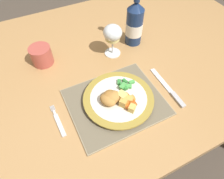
% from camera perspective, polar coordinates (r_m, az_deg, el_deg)
% --- Properties ---
extents(ground_plane, '(6.00, 6.00, 0.00)m').
position_cam_1_polar(ground_plane, '(1.46, -1.80, -13.61)').
color(ground_plane, '#4C4238').
extents(dining_table, '(1.59, 0.98, 0.74)m').
position_cam_1_polar(dining_table, '(0.90, -2.85, 4.64)').
color(dining_table, '#AD7F4C').
rests_on(dining_table, ground).
extents(placemat, '(0.32, 0.27, 0.01)m').
position_cam_1_polar(placemat, '(0.70, 1.09, -3.57)').
color(placemat, gray).
rests_on(placemat, dining_table).
extents(dinner_plate, '(0.25, 0.25, 0.02)m').
position_cam_1_polar(dinner_plate, '(0.69, 1.85, -2.68)').
color(dinner_plate, silver).
rests_on(dinner_plate, placemat).
extents(breaded_croquettes, '(0.08, 0.08, 0.04)m').
position_cam_1_polar(breaded_croquettes, '(0.66, -0.58, -2.39)').
color(breaded_croquettes, '#A87033').
rests_on(breaded_croquettes, dinner_plate).
extents(green_beans_pile, '(0.07, 0.06, 0.02)m').
position_cam_1_polar(green_beans_pile, '(0.71, 3.53, 1.19)').
color(green_beans_pile, green).
rests_on(green_beans_pile, dinner_plate).
extents(glazed_carrots, '(0.05, 0.06, 0.02)m').
position_cam_1_polar(glazed_carrots, '(0.67, 5.02, -3.17)').
color(glazed_carrots, '#CC5119').
rests_on(glazed_carrots, dinner_plate).
extents(fork, '(0.02, 0.13, 0.01)m').
position_cam_1_polar(fork, '(0.68, -14.97, -9.11)').
color(fork, silver).
rests_on(fork, dining_table).
extents(table_knife, '(0.02, 0.20, 0.01)m').
position_cam_1_polar(table_knife, '(0.76, 16.19, -0.17)').
color(table_knife, silver).
rests_on(table_knife, dining_table).
extents(wine_glass, '(0.08, 0.08, 0.14)m').
position_cam_1_polar(wine_glass, '(0.82, 0.18, 15.53)').
color(wine_glass, silver).
rests_on(wine_glass, dining_table).
extents(bottle, '(0.07, 0.07, 0.25)m').
position_cam_1_polar(bottle, '(0.89, 6.43, 18.14)').
color(bottle, navy).
rests_on(bottle, dining_table).
extents(roast_potatoes, '(0.05, 0.09, 0.03)m').
position_cam_1_polar(roast_potatoes, '(0.66, 3.86, -3.16)').
color(roast_potatoes, '#DBB256').
rests_on(roast_potatoes, dinner_plate).
extents(drinking_cup, '(0.09, 0.09, 0.08)m').
position_cam_1_polar(drinking_cup, '(0.86, -19.55, 9.27)').
color(drinking_cup, '#B24C42').
rests_on(drinking_cup, dining_table).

